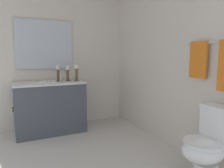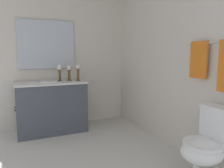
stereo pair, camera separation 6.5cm
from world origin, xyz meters
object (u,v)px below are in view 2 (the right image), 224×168
Objects in this scene: towel_bar at (215,42)px; candle_holder_short at (69,73)px; candle_holder_mid at (60,73)px; toilet at (208,146)px; candle_holder_tall at (78,73)px; sink_basin at (51,84)px; mirror at (47,45)px; towel_near_vanity at (199,60)px; vanity_cabinet at (52,107)px.

candle_holder_short is at bearing -150.69° from towel_bar.
towel_bar is at bearing 32.61° from candle_holder_mid.
candle_holder_mid reaches higher than toilet.
candle_holder_short is at bearing -127.73° from candle_holder_tall.
candle_holder_short reaches higher than sink_basin.
candle_holder_tall is 0.36× the size of towel_bar.
towel_bar is at bearing 29.31° from candle_holder_short.
toilet is 1.08m from towel_bar.
mirror is 2.63m from towel_bar.
candle_holder_mid is at bearing -145.07° from towel_near_vanity.
candle_holder_tall is at bearing 81.15° from vanity_cabinet.
candle_holder_short is 2.09m from towel_near_vanity.
toilet is at bearing -29.22° from towel_near_vanity.
toilet is at bearing 22.38° from candle_holder_short.
vanity_cabinet is 2.59m from towel_bar.
mirror is at bearing -147.36° from towel_bar.
candle_holder_short is (-0.03, 0.31, 0.17)m from sink_basin.
towel_bar is (2.21, 1.42, -0.04)m from mirror.
vanity_cabinet is 1.47× the size of towel_bar.
towel_bar is at bearing 32.64° from mirror.
toilet is 0.95m from towel_near_vanity.
towel_near_vanity is at bearing 38.77° from vanity_cabinet.
candle_holder_tall is 0.16m from candle_holder_short.
sink_basin is at bearing -76.59° from candle_holder_mid.
mirror reaches higher than candle_holder_short.
sink_basin is 0.24m from candle_holder_mid.
candle_holder_tall is 1.01× the size of candle_holder_mid.
mirror is 0.55m from candle_holder_mid.
vanity_cabinet reaches higher than toilet.
toilet is (2.11, 1.20, -0.06)m from vanity_cabinet.
toilet is at bearing 20.27° from candle_holder_tall.
mirror is 0.73m from candle_holder_tall.
candle_holder_short is 2.29m from towel_bar.
sink_basin is 0.71m from mirror.
vanity_cabinet is 2.66× the size of towel_near_vanity.
mirror reaches higher than toilet.
mirror is 3.46× the size of candle_holder_tall.
vanity_cabinet is 4.35× the size of candle_holder_short.
candle_holder_mid reaches higher than vanity_cabinet.
mirror is at bearing -128.24° from candle_holder_tall.
candle_holder_mid is (-0.04, 0.16, 0.56)m from vanity_cabinet.
mirror is (-0.28, 0.00, 1.03)m from vanity_cabinet.
sink_basin is at bearing -84.64° from candle_holder_short.
toilet is (2.04, 0.75, -0.62)m from candle_holder_tall.
toilet is at bearing 29.57° from vanity_cabinet.
toilet is at bearing 25.84° from candle_holder_mid.
toilet is at bearing 29.55° from sink_basin.
towel_near_vanity reaches higher than candle_holder_tall.
toilet is (2.39, 1.20, -1.08)m from mirror.
candle_holder_tall is 1.94m from towel_near_vanity.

